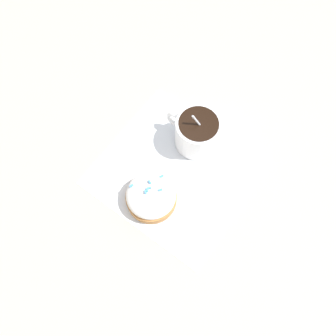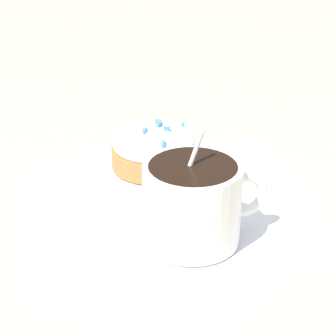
# 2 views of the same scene
# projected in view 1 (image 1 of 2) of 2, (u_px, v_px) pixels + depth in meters

# --- Properties ---
(ground_plane) EXTENTS (3.00, 3.00, 0.00)m
(ground_plane) POSITION_uv_depth(u_px,v_px,m) (175.00, 171.00, 0.64)
(ground_plane) COLOR #C6B793
(paper_napkin) EXTENTS (0.29, 0.30, 0.00)m
(paper_napkin) POSITION_uv_depth(u_px,v_px,m) (175.00, 171.00, 0.64)
(paper_napkin) COLOR white
(paper_napkin) RESTS_ON ground_plane
(coffee_cup) EXTENTS (0.08, 0.11, 0.10)m
(coffee_cup) POSITION_uv_depth(u_px,v_px,m) (197.00, 132.00, 0.62)
(coffee_cup) COLOR white
(coffee_cup) RESTS_ON paper_napkin
(frosted_pastry) EXTENTS (0.09, 0.09, 0.05)m
(frosted_pastry) POSITION_uv_depth(u_px,v_px,m) (151.00, 196.00, 0.59)
(frosted_pastry) COLOR #B2753D
(frosted_pastry) RESTS_ON paper_napkin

